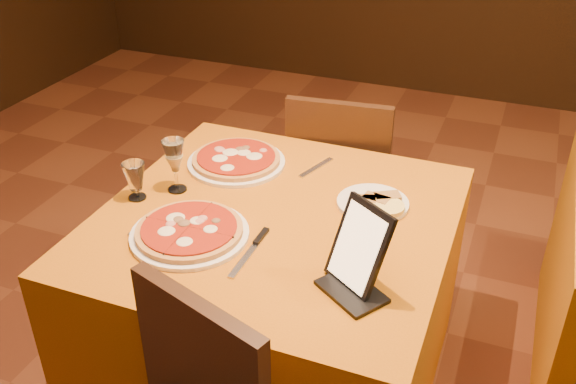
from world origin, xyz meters
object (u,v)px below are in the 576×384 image
(pizza_far, at_px, (236,161))
(water_glass, at_px, (135,181))
(wine_glass, at_px, (175,165))
(main_table, at_px, (277,306))
(chair_main_far, at_px, (344,182))
(pizza_near, at_px, (190,232))
(tablet, at_px, (359,247))

(pizza_far, xyz_separation_m, water_glass, (-0.21, -0.34, 0.05))
(wine_glass, bearing_deg, main_table, -4.09)
(chair_main_far, height_order, pizza_near, chair_main_far)
(pizza_near, xyz_separation_m, tablet, (0.53, -0.03, 0.10))
(main_table, distance_m, wine_glass, 0.60)
(pizza_far, relative_size, water_glass, 2.74)
(chair_main_far, bearing_deg, tablet, 102.43)
(chair_main_far, distance_m, wine_glass, 0.93)
(pizza_near, xyz_separation_m, wine_glass, (-0.17, 0.23, 0.08))
(main_table, distance_m, water_glass, 0.65)
(pizza_far, height_order, water_glass, water_glass)
(pizza_near, bearing_deg, pizza_far, 98.06)
(pizza_near, xyz_separation_m, pizza_far, (-0.07, 0.47, 0.00))
(chair_main_far, distance_m, water_glass, 1.04)
(wine_glass, xyz_separation_m, water_glass, (-0.10, -0.10, -0.03))
(pizza_far, bearing_deg, water_glass, -121.38)
(chair_main_far, bearing_deg, pizza_near, 72.63)
(chair_main_far, height_order, tablet, tablet)
(wine_glass, bearing_deg, water_glass, -135.58)
(tablet, bearing_deg, chair_main_far, 142.12)
(pizza_near, relative_size, pizza_far, 1.02)
(pizza_far, xyz_separation_m, wine_glass, (-0.11, -0.24, 0.08))
(pizza_near, height_order, pizza_far, same)
(pizza_near, relative_size, wine_glass, 1.90)
(tablet, bearing_deg, water_glass, -157.50)
(main_table, height_order, pizza_near, pizza_near)
(pizza_near, bearing_deg, water_glass, 153.91)
(chair_main_far, height_order, wine_glass, wine_glass)
(pizza_far, bearing_deg, tablet, -39.62)
(main_table, relative_size, pizza_far, 3.09)
(wine_glass, height_order, tablet, tablet)
(pizza_far, relative_size, wine_glass, 1.88)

